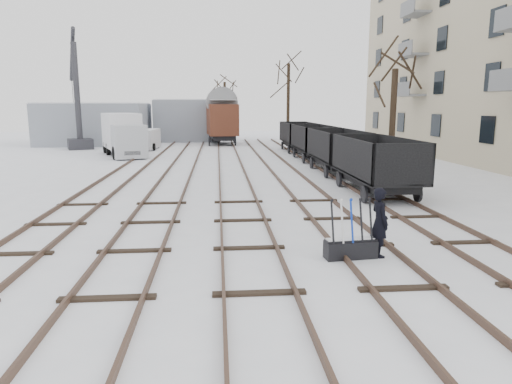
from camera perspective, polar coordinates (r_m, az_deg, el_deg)
ground at (r=12.23m, az=-0.87°, el=-7.14°), size 120.00×120.00×0.00m
tracks at (r=25.57m, az=-2.99°, el=2.39°), size 13.90×52.00×0.16m
shed_left at (r=49.19m, az=-19.38°, el=8.08°), size 10.00×8.00×4.10m
shed_right at (r=51.74m, az=-8.47°, el=8.88°), size 7.00×6.00×4.50m
ground_frame at (r=11.69m, az=11.73°, el=-6.75°), size 1.34×0.55×1.49m
worker at (r=11.86m, az=15.19°, el=-3.66°), size 0.50×0.69×1.76m
freight_wagon_a at (r=20.39m, az=14.71°, el=2.36°), size 2.37×5.91×2.41m
freight_wagon_b at (r=26.46m, az=10.12°, el=4.37°), size 2.37×5.91×2.41m
freight_wagon_c at (r=32.65m, az=7.25°, el=5.61°), size 2.37×5.91×2.41m
freight_wagon_d at (r=38.92m, az=5.28°, el=6.45°), size 2.37×5.91×2.41m
box_van_wagon at (r=46.12m, az=-4.29°, el=9.13°), size 3.50×5.96×4.37m
lorry at (r=36.58m, az=-16.31°, el=6.97°), size 3.91×7.45×3.23m
panel_van at (r=41.59m, az=-13.56°, el=6.46°), size 2.07×4.14×1.76m
crane at (r=43.76m, az=-21.20°, el=8.61°), size 2.66×6.17×10.36m
tree_near at (r=23.32m, az=16.66°, el=7.78°), size 0.30×0.30×5.50m
tree_far_left at (r=52.72m, az=-3.90°, el=10.06°), size 0.30×0.30×6.45m
tree_far_right at (r=43.84m, az=4.04°, el=10.75°), size 0.30×0.30×7.67m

